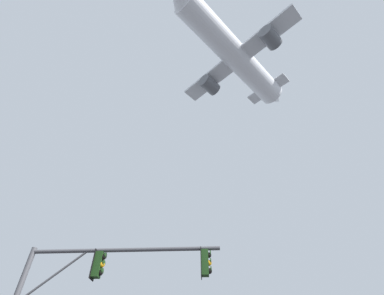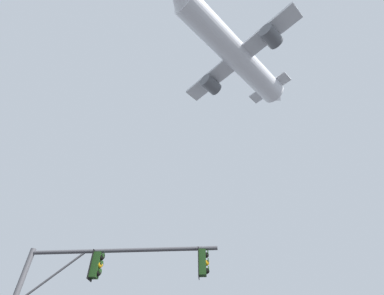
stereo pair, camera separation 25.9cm
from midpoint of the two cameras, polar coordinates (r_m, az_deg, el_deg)
signal_pole_near at (r=11.43m, az=-19.44°, el=-25.04°), size 7.25×0.87×5.63m
airplane at (r=47.60m, az=9.02°, el=18.58°), size 22.64×21.83×7.64m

